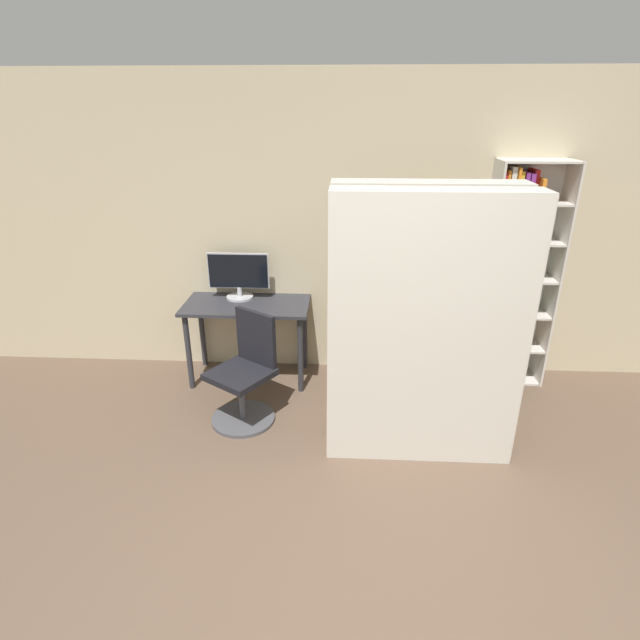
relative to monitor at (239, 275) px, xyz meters
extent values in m
cube|color=#C6B793|center=(1.05, 0.17, 0.37)|extent=(8.00, 0.06, 2.70)
cube|color=#2D2D33|center=(0.09, -0.14, -0.24)|extent=(1.13, 0.57, 0.03)
cylinder|color=#2D2D33|center=(-0.42, -0.37, -0.62)|extent=(0.05, 0.05, 0.73)
cylinder|color=#2D2D33|center=(0.59, -0.37, -0.62)|extent=(0.05, 0.05, 0.73)
cylinder|color=#2D2D33|center=(-0.42, 0.08, -0.62)|extent=(0.05, 0.05, 0.73)
cylinder|color=#2D2D33|center=(0.59, 0.08, -0.62)|extent=(0.05, 0.05, 0.73)
cylinder|color=#B7B7BC|center=(0.00, 0.00, -0.22)|extent=(0.25, 0.25, 0.02)
cylinder|color=#B7B7BC|center=(0.00, 0.00, -0.16)|extent=(0.04, 0.04, 0.09)
cube|color=#B7B7BC|center=(0.00, 0.00, 0.04)|extent=(0.56, 0.02, 0.33)
cube|color=black|center=(0.00, 0.00, 0.04)|extent=(0.54, 0.03, 0.31)
cylinder|color=#4C4C51|center=(0.16, -0.86, -0.97)|extent=(0.52, 0.52, 0.03)
cylinder|color=#4C4C51|center=(0.16, -0.86, -0.76)|extent=(0.05, 0.05, 0.38)
cube|color=black|center=(0.16, -0.86, -0.55)|extent=(0.61, 0.61, 0.05)
cube|color=black|center=(0.27, -0.70, -0.30)|extent=(0.35, 0.25, 0.45)
cube|color=beige|center=(2.21, -0.02, 0.02)|extent=(0.02, 0.33, 2.00)
cube|color=beige|center=(2.81, -0.02, 0.02)|extent=(0.02, 0.33, 2.00)
cube|color=beige|center=(2.51, 0.13, 0.02)|extent=(0.62, 0.02, 2.00)
cube|color=beige|center=(2.51, -0.02, -0.97)|extent=(0.58, 0.29, 0.02)
cube|color=beige|center=(2.51, -0.02, -0.64)|extent=(0.58, 0.29, 0.02)
cube|color=beige|center=(2.51, -0.02, -0.31)|extent=(0.58, 0.29, 0.02)
cube|color=beige|center=(2.51, -0.02, 0.02)|extent=(0.58, 0.29, 0.02)
cube|color=beige|center=(2.51, -0.02, 0.35)|extent=(0.58, 0.29, 0.02)
cube|color=beige|center=(2.51, -0.02, 0.68)|extent=(0.58, 0.29, 0.02)
cube|color=beige|center=(2.51, -0.02, 1.01)|extent=(0.58, 0.29, 0.02)
cube|color=#7A2D84|center=(2.24, -0.04, -0.84)|extent=(0.02, 0.20, 0.24)
cube|color=#232328|center=(2.27, 0.00, -0.84)|extent=(0.04, 0.23, 0.25)
cube|color=#7A2D84|center=(2.30, -0.01, -0.83)|extent=(0.02, 0.19, 0.26)
cube|color=teal|center=(2.33, 0.03, -0.84)|extent=(0.03, 0.18, 0.25)
cube|color=red|center=(2.36, -0.06, -0.85)|extent=(0.03, 0.19, 0.23)
cube|color=brown|center=(2.39, -0.06, -0.85)|extent=(0.02, 0.20, 0.23)
cube|color=red|center=(2.24, -0.03, -0.49)|extent=(0.02, 0.23, 0.29)
cube|color=red|center=(2.28, -0.03, -0.54)|extent=(0.03, 0.19, 0.19)
cube|color=teal|center=(2.31, -0.04, -0.53)|extent=(0.02, 0.21, 0.21)
cube|color=#287A38|center=(2.34, -0.03, -0.51)|extent=(0.02, 0.20, 0.24)
cube|color=#1E4C9E|center=(2.37, -0.08, -0.53)|extent=(0.03, 0.17, 0.21)
cube|color=orange|center=(2.41, -0.03, -0.51)|extent=(0.03, 0.20, 0.24)
cube|color=red|center=(2.24, -0.04, -0.18)|extent=(0.03, 0.20, 0.25)
cube|color=orange|center=(2.27, -0.04, -0.16)|extent=(0.02, 0.18, 0.29)
cube|color=gold|center=(2.31, -0.06, -0.16)|extent=(0.03, 0.17, 0.28)
cube|color=#7A2D84|center=(2.34, -0.04, -0.17)|extent=(0.02, 0.23, 0.26)
cube|color=#7A2D84|center=(2.38, 0.01, -0.21)|extent=(0.03, 0.23, 0.19)
cube|color=teal|center=(2.42, -0.02, -0.20)|extent=(0.03, 0.17, 0.21)
cube|color=#287A38|center=(2.46, -0.06, -0.21)|extent=(0.03, 0.22, 0.19)
cube|color=silver|center=(2.24, -0.02, 0.16)|extent=(0.03, 0.23, 0.26)
cube|color=red|center=(2.28, -0.02, 0.16)|extent=(0.03, 0.25, 0.26)
cube|color=orange|center=(2.31, 0.01, 0.17)|extent=(0.02, 0.16, 0.28)
cube|color=red|center=(2.34, -0.01, 0.16)|extent=(0.04, 0.20, 0.28)
cube|color=silver|center=(2.39, -0.03, 0.12)|extent=(0.04, 0.17, 0.19)
cube|color=brown|center=(2.43, 0.01, 0.17)|extent=(0.03, 0.22, 0.28)
cube|color=#287A38|center=(2.47, 0.00, 0.16)|extent=(0.03, 0.18, 0.27)
cube|color=gold|center=(2.24, -0.01, 0.50)|extent=(0.03, 0.25, 0.28)
cube|color=brown|center=(2.28, -0.04, 0.46)|extent=(0.03, 0.21, 0.20)
cube|color=#7A2D84|center=(2.32, -0.01, 0.49)|extent=(0.04, 0.25, 0.27)
cube|color=teal|center=(2.37, 0.02, 0.48)|extent=(0.03, 0.20, 0.25)
cube|color=silver|center=(2.41, 0.01, 0.49)|extent=(0.03, 0.22, 0.26)
cube|color=red|center=(2.24, -0.01, 0.81)|extent=(0.03, 0.23, 0.24)
cube|color=orange|center=(2.27, -0.01, 0.81)|extent=(0.02, 0.24, 0.25)
cube|color=silver|center=(2.30, -0.01, 0.83)|extent=(0.04, 0.24, 0.28)
cube|color=orange|center=(2.34, -0.04, 0.83)|extent=(0.02, 0.21, 0.28)
cube|color=gold|center=(2.37, -0.01, 0.81)|extent=(0.03, 0.24, 0.25)
cube|color=#7A2D84|center=(2.41, -0.03, 0.81)|extent=(0.03, 0.21, 0.24)
cube|color=#7A2D84|center=(2.45, -0.05, 0.80)|extent=(0.03, 0.18, 0.23)
cube|color=red|center=(2.50, 0.01, 0.81)|extent=(0.04, 0.20, 0.25)
cube|color=orange|center=(2.54, -0.08, 0.78)|extent=(0.03, 0.17, 0.19)
cube|color=beige|center=(1.53, -1.18, -0.02)|extent=(1.33, 0.27, 1.93)
cube|color=beige|center=(2.19, -1.18, -0.02)|extent=(0.01, 0.27, 1.90)
cube|color=beige|center=(1.53, -0.84, -0.02)|extent=(1.33, 0.26, 1.93)
cube|color=beige|center=(2.19, -0.84, -0.02)|extent=(0.01, 0.27, 1.90)
camera|label=1|loc=(0.98, -4.30, 1.41)|focal=28.00mm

